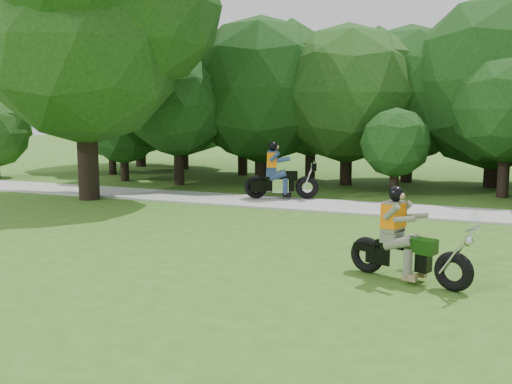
% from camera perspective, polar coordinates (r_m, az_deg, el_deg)
% --- Properties ---
extents(ground, '(100.00, 100.00, 0.00)m').
position_cam_1_polar(ground, '(9.45, 10.99, -9.97)').
color(ground, '#3B5F1B').
rests_on(ground, ground).
extents(walkway, '(60.00, 2.20, 0.06)m').
position_cam_1_polar(walkway, '(17.17, 16.09, -1.89)').
color(walkway, '#AAAAA5').
rests_on(walkway, ground).
extents(tree_line, '(40.15, 12.41, 7.42)m').
position_cam_1_polar(tree_line, '(23.43, 19.36, 9.37)').
color(tree_line, black).
rests_on(tree_line, ground).
extents(big_tree_west, '(8.64, 6.56, 9.96)m').
position_cam_1_polar(big_tree_west, '(20.07, -16.41, 15.92)').
color(big_tree_west, black).
rests_on(big_tree_west, ground).
extents(chopper_motorcycle, '(2.23, 1.15, 1.63)m').
position_cam_1_polar(chopper_motorcycle, '(10.16, 14.46, -5.28)').
color(chopper_motorcycle, black).
rests_on(chopper_motorcycle, ground).
extents(touring_motorcycle, '(2.38, 1.33, 1.87)m').
position_cam_1_polar(touring_motorcycle, '(18.68, 2.10, 1.41)').
color(touring_motorcycle, black).
rests_on(touring_motorcycle, walkway).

